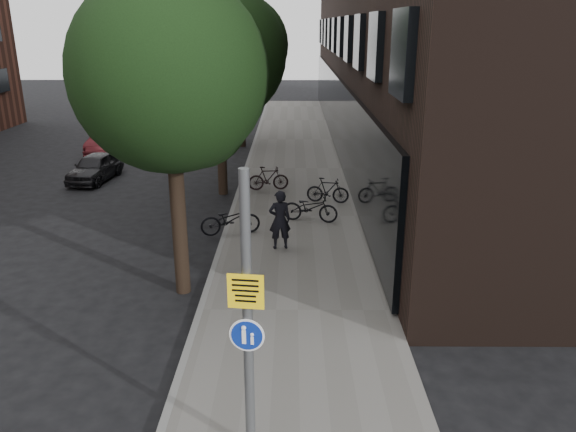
{
  "coord_description": "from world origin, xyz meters",
  "views": [
    {
      "loc": [
        0.11,
        -8.14,
        6.34
      ],
      "look_at": [
        0.01,
        4.49,
        2.0
      ],
      "focal_mm": 35.0,
      "sensor_mm": 36.0,
      "label": 1
    }
  ],
  "objects_px": {
    "signpost": "(248,319)",
    "parked_car_near": "(95,167)",
    "pedestrian": "(280,220)",
    "parked_bike_facade_near": "(310,207)"
  },
  "relations": [
    {
      "from": "signpost",
      "to": "pedestrian",
      "type": "bearing_deg",
      "value": 94.87
    },
    {
      "from": "signpost",
      "to": "parked_car_near",
      "type": "distance_m",
      "value": 17.86
    },
    {
      "from": "parked_car_near",
      "to": "signpost",
      "type": "bearing_deg",
      "value": -57.09
    },
    {
      "from": "signpost",
      "to": "parked_car_near",
      "type": "height_order",
      "value": "signpost"
    },
    {
      "from": "parked_bike_facade_near",
      "to": "parked_car_near",
      "type": "height_order",
      "value": "parked_car_near"
    },
    {
      "from": "pedestrian",
      "to": "parked_bike_facade_near",
      "type": "height_order",
      "value": "pedestrian"
    },
    {
      "from": "pedestrian",
      "to": "parked_car_near",
      "type": "xyz_separation_m",
      "value": [
        -8.01,
        7.84,
        -0.42
      ]
    },
    {
      "from": "signpost",
      "to": "parked_bike_facade_near",
      "type": "bearing_deg",
      "value": 90.12
    },
    {
      "from": "pedestrian",
      "to": "parked_car_near",
      "type": "distance_m",
      "value": 11.22
    },
    {
      "from": "signpost",
      "to": "parked_bike_facade_near",
      "type": "xyz_separation_m",
      "value": [
        1.23,
        10.51,
        -1.77
      ]
    }
  ]
}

